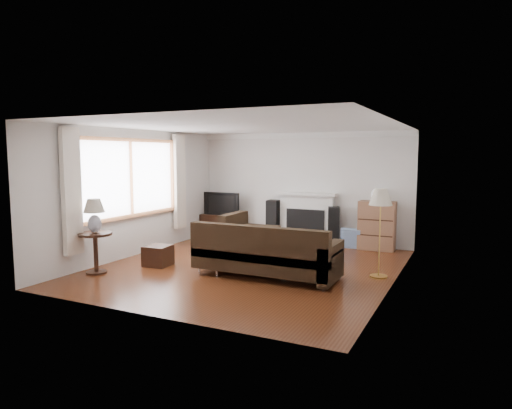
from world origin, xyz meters
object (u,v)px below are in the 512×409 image
at_px(bookshelf, 377,226).
at_px(coffee_table, 289,246).
at_px(floor_lamp, 380,233).
at_px(side_table, 96,253).
at_px(sectional_sofa, 266,252).
at_px(tv_stand, 224,226).

height_order(bookshelf, coffee_table, bookshelf).
distance_m(bookshelf, floor_lamp, 2.25).
relative_size(bookshelf, floor_lamp, 0.71).
bearing_deg(side_table, floor_lamp, 22.66).
xyz_separation_m(bookshelf, sectional_sofa, (-1.22, -2.95, -0.10)).
bearing_deg(sectional_sofa, bookshelf, 67.59).
relative_size(floor_lamp, side_table, 2.10).
bearing_deg(tv_stand, side_table, -93.28).
height_order(tv_stand, floor_lamp, floor_lamp).
bearing_deg(floor_lamp, sectional_sofa, -155.72).
height_order(bookshelf, side_table, bookshelf).
xyz_separation_m(sectional_sofa, side_table, (-2.69, -1.07, -0.07)).
bearing_deg(coffee_table, sectional_sofa, -99.52).
bearing_deg(sectional_sofa, floor_lamp, 24.28).
height_order(tv_stand, bookshelf, bookshelf).
relative_size(coffee_table, floor_lamp, 0.79).
relative_size(sectional_sofa, coffee_table, 2.23).
bearing_deg(sectional_sofa, tv_stand, 130.33).
xyz_separation_m(tv_stand, coffee_table, (2.27, -1.42, -0.05)).
relative_size(sectional_sofa, side_table, 3.70).
relative_size(coffee_table, side_table, 1.66).
height_order(tv_stand, coffee_table, tv_stand).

